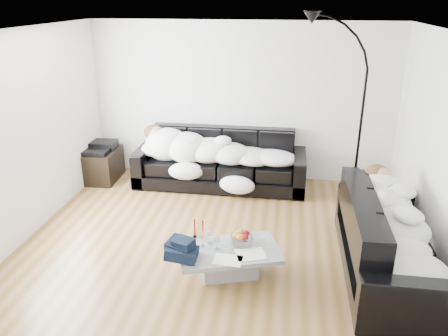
# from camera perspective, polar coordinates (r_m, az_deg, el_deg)

# --- Properties ---
(ground) EXTENTS (5.00, 5.00, 0.00)m
(ground) POSITION_cam_1_polar(r_m,az_deg,el_deg) (5.70, -0.46, -9.55)
(ground) COLOR brown
(ground) RESTS_ON ground
(wall_back) EXTENTS (5.00, 0.02, 2.60)m
(wall_back) POSITION_cam_1_polar(r_m,az_deg,el_deg) (7.30, 2.33, 8.54)
(wall_back) COLOR silver
(wall_back) RESTS_ON ground
(wall_left) EXTENTS (0.02, 4.50, 2.60)m
(wall_left) POSITION_cam_1_polar(r_m,az_deg,el_deg) (6.06, -24.61, 3.80)
(wall_left) COLOR silver
(wall_left) RESTS_ON ground
(wall_right) EXTENTS (0.02, 4.50, 2.60)m
(wall_right) POSITION_cam_1_polar(r_m,az_deg,el_deg) (5.38, 26.84, 1.31)
(wall_right) COLOR silver
(wall_right) RESTS_ON ground
(ceiling) EXTENTS (5.00, 5.00, 0.00)m
(ceiling) POSITION_cam_1_polar(r_m,az_deg,el_deg) (4.89, -0.55, 17.49)
(ceiling) COLOR white
(ceiling) RESTS_ON ground
(sofa_back) EXTENTS (2.77, 0.96, 0.90)m
(sofa_back) POSITION_cam_1_polar(r_m,az_deg,el_deg) (7.15, -0.50, 1.17)
(sofa_back) COLOR black
(sofa_back) RESTS_ON ground
(sofa_right) EXTENTS (0.96, 2.24, 0.91)m
(sofa_right) POSITION_cam_1_polar(r_m,az_deg,el_deg) (5.25, 20.92, -8.42)
(sofa_right) COLOR black
(sofa_right) RESTS_ON ground
(sleeper_back) EXTENTS (2.34, 0.81, 0.47)m
(sleeper_back) POSITION_cam_1_polar(r_m,az_deg,el_deg) (7.03, -0.57, 2.57)
(sleeper_back) COLOR white
(sleeper_back) RESTS_ON sofa_back
(sleeper_right) EXTENTS (0.81, 1.92, 0.47)m
(sleeper_right) POSITION_cam_1_polar(r_m,az_deg,el_deg) (5.15, 21.22, -6.47)
(sleeper_right) COLOR white
(sleeper_right) RESTS_ON sofa_right
(teal_cushion) EXTENTS (0.42, 0.38, 0.20)m
(teal_cushion) POSITION_cam_1_polar(r_m,az_deg,el_deg) (5.72, 19.39, -2.64)
(teal_cushion) COLOR #0B494D
(teal_cushion) RESTS_ON sofa_right
(coffee_table) EXTENTS (1.25, 0.96, 0.32)m
(coffee_table) POSITION_cam_1_polar(r_m,az_deg,el_deg) (5.03, 0.67, -12.13)
(coffee_table) COLOR #939699
(coffee_table) RESTS_ON ground
(fruit_bowl) EXTENTS (0.30, 0.30, 0.15)m
(fruit_bowl) POSITION_cam_1_polar(r_m,az_deg,el_deg) (5.02, 2.33, -9.00)
(fruit_bowl) COLOR white
(fruit_bowl) RESTS_ON coffee_table
(wine_glass_a) EXTENTS (0.08, 0.08, 0.18)m
(wine_glass_a) POSITION_cam_1_polar(r_m,az_deg,el_deg) (5.00, -1.81, -8.92)
(wine_glass_a) COLOR white
(wine_glass_a) RESTS_ON coffee_table
(wine_glass_b) EXTENTS (0.08, 0.08, 0.18)m
(wine_glass_b) POSITION_cam_1_polar(r_m,az_deg,el_deg) (4.95, -2.85, -9.28)
(wine_glass_b) COLOR white
(wine_glass_b) RESTS_ON coffee_table
(wine_glass_c) EXTENTS (0.09, 0.09, 0.17)m
(wine_glass_c) POSITION_cam_1_polar(r_m,az_deg,el_deg) (4.89, -0.93, -9.73)
(wine_glass_c) COLOR white
(wine_glass_c) RESTS_ON coffee_table
(candle_left) EXTENTS (0.05, 0.05, 0.23)m
(candle_left) POSITION_cam_1_polar(r_m,az_deg,el_deg) (5.12, -3.85, -7.86)
(candle_left) COLOR maroon
(candle_left) RESTS_ON coffee_table
(candle_right) EXTENTS (0.04, 0.04, 0.22)m
(candle_right) POSITION_cam_1_polar(r_m,az_deg,el_deg) (5.11, -2.77, -7.98)
(candle_right) COLOR maroon
(candle_right) RESTS_ON coffee_table
(newspaper_a) EXTENTS (0.38, 0.33, 0.01)m
(newspaper_a) POSITION_cam_1_polar(r_m,az_deg,el_deg) (4.85, 3.50, -11.16)
(newspaper_a) COLOR silver
(newspaper_a) RESTS_ON coffee_table
(newspaper_b) EXTENTS (0.31, 0.23, 0.01)m
(newspaper_b) POSITION_cam_1_polar(r_m,az_deg,el_deg) (4.75, 0.51, -11.89)
(newspaper_b) COLOR silver
(newspaper_b) RESTS_ON coffee_table
(navy_jacket) EXTENTS (0.36, 0.30, 0.18)m
(navy_jacket) POSITION_cam_1_polar(r_m,az_deg,el_deg) (4.75, -5.43, -9.71)
(navy_jacket) COLOR black
(navy_jacket) RESTS_ON coffee_table
(shoes) EXTENTS (0.48, 0.36, 0.11)m
(shoes) POSITION_cam_1_polar(r_m,az_deg,el_deg) (6.04, 17.29, -8.14)
(shoes) COLOR #472311
(shoes) RESTS_ON ground
(av_cabinet) EXTENTS (0.55, 0.78, 0.52)m
(av_cabinet) POSITION_cam_1_polar(r_m,az_deg,el_deg) (7.72, -15.59, 0.41)
(av_cabinet) COLOR black
(av_cabinet) RESTS_ON ground
(stereo) EXTENTS (0.45, 0.36, 0.13)m
(stereo) POSITION_cam_1_polar(r_m,az_deg,el_deg) (7.61, -15.84, 2.69)
(stereo) COLOR black
(stereo) RESTS_ON av_cabinet
(floor_lamp) EXTENTS (0.95, 0.68, 2.42)m
(floor_lamp) POSITION_cam_1_polar(r_m,az_deg,el_deg) (6.87, 17.49, 5.93)
(floor_lamp) COLOR black
(floor_lamp) RESTS_ON ground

